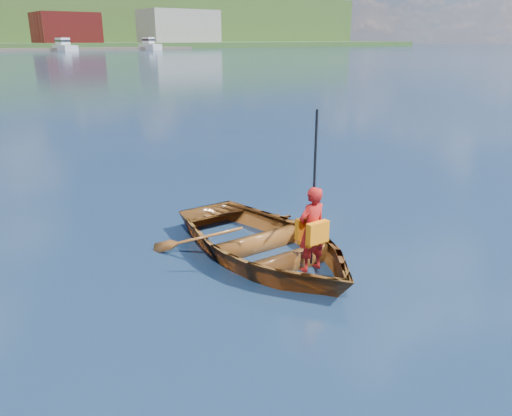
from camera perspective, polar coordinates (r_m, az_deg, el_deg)
ground at (r=8.35m, az=9.98°, el=-4.02°), size 600.00×600.00×0.00m
rowboat at (r=7.64m, az=0.93°, el=-4.01°), size 2.72×3.76×0.77m
child_paddler at (r=6.91m, az=6.40°, el=-2.41°), size 0.45×0.34×2.22m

